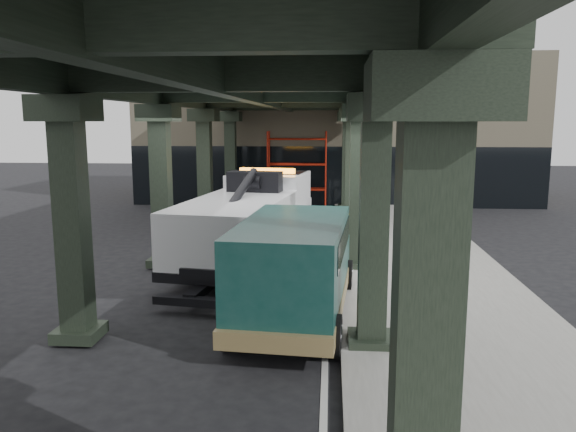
% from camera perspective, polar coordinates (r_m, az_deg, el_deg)
% --- Properties ---
extents(ground, '(90.00, 90.00, 0.00)m').
position_cam_1_polar(ground, '(15.48, -2.38, -7.33)').
color(ground, black).
rests_on(ground, ground).
extents(sidewalk, '(5.00, 40.00, 0.15)m').
position_cam_1_polar(sidewalk, '(17.49, 13.28, -5.33)').
color(sidewalk, gray).
rests_on(sidewalk, ground).
extents(lane_stripe, '(0.12, 38.00, 0.01)m').
position_cam_1_polar(lane_stripe, '(17.30, 4.03, -5.50)').
color(lane_stripe, silver).
rests_on(lane_stripe, ground).
extents(viaduct, '(7.40, 32.00, 6.40)m').
position_cam_1_polar(viaduct, '(16.87, -3.08, 12.84)').
color(viaduct, black).
rests_on(viaduct, ground).
extents(building, '(22.00, 10.00, 8.00)m').
position_cam_1_polar(building, '(34.71, 4.82, 8.72)').
color(building, '#C6B793').
rests_on(building, ground).
extents(scaffolding, '(3.08, 0.88, 4.00)m').
position_cam_1_polar(scaffolding, '(29.50, 0.94, 4.93)').
color(scaffolding, red).
rests_on(scaffolding, ground).
extents(tow_truck, '(3.76, 9.45, 3.02)m').
position_cam_1_polar(tow_truck, '(18.20, -3.67, -0.01)').
color(tow_truck, black).
rests_on(tow_truck, ground).
extents(towed_van, '(2.77, 6.04, 2.38)m').
position_cam_1_polar(towed_van, '(12.66, 0.75, -5.15)').
color(towed_van, '#0F3934').
rests_on(towed_van, ground).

